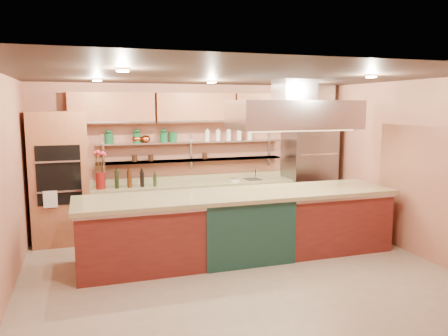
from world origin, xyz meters
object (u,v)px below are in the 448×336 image
object	(u,v)px
island	(240,225)
green_canister	(173,137)
copper_kettle	(146,139)
refrigerator	(309,171)
kitchen_scale	(235,179)
flower_vase	(101,181)

from	to	relation	value
island	green_canister	world-z (taller)	green_canister
copper_kettle	green_canister	distance (m)	0.51
refrigerator	kitchen_scale	bearing A→B (deg)	179.64
refrigerator	green_canister	bearing A→B (deg)	175.26
refrigerator	green_canister	world-z (taller)	refrigerator
flower_vase	green_canister	bearing A→B (deg)	9.22
island	flower_vase	distance (m)	2.65
copper_kettle	refrigerator	bearing A→B (deg)	-4.01
refrigerator	green_canister	xyz separation A→B (m)	(-2.77, 0.23, 0.75)
flower_vase	green_canister	world-z (taller)	green_canister
kitchen_scale	island	bearing A→B (deg)	-120.71
flower_vase	green_canister	distance (m)	1.56
flower_vase	copper_kettle	world-z (taller)	copper_kettle
copper_kettle	kitchen_scale	bearing A→B (deg)	-7.50
kitchen_scale	copper_kettle	bearing A→B (deg)	158.17
island	kitchen_scale	distance (m)	1.72
flower_vase	copper_kettle	bearing A→B (deg)	14.62
flower_vase	copper_kettle	xyz separation A→B (m)	(0.84, 0.22, 0.71)
island	flower_vase	size ratio (longest dim) A/B	17.01
refrigerator	kitchen_scale	xyz separation A→B (m)	(-1.61, 0.01, -0.08)
kitchen_scale	green_canister	distance (m)	1.44
kitchen_scale	green_canister	bearing A→B (deg)	154.92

